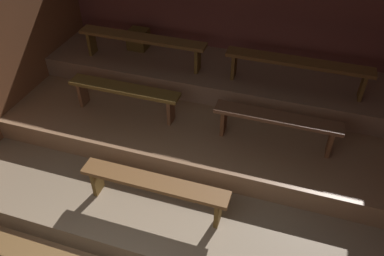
{
  "coord_description": "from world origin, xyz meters",
  "views": [
    {
      "loc": [
        1.24,
        -0.97,
        4.1
      ],
      "look_at": [
        -0.04,
        2.98,
        0.67
      ],
      "focal_mm": 36.21,
      "sensor_mm": 36.0,
      "label": 1
    }
  ],
  "objects_px": {
    "bench_upper_right": "(298,65)",
    "bench_middle_right": "(277,121)",
    "bench_floor_left": "(22,253)",
    "bench_lower_center": "(154,186)",
    "wooden_crate_upper": "(138,39)",
    "bench_upper_left": "(142,41)",
    "bench_middle_left": "(124,92)"
  },
  "relations": [
    {
      "from": "bench_upper_right",
      "to": "bench_middle_right",
      "type": "bearing_deg",
      "value": -96.74
    },
    {
      "from": "bench_middle_left",
      "to": "bench_middle_right",
      "type": "relative_size",
      "value": 1.0
    },
    {
      "from": "bench_lower_center",
      "to": "bench_middle_right",
      "type": "distance_m",
      "value": 1.78
    },
    {
      "from": "bench_lower_center",
      "to": "wooden_crate_upper",
      "type": "bearing_deg",
      "value": 116.92
    },
    {
      "from": "bench_lower_center",
      "to": "bench_upper_left",
      "type": "distance_m",
      "value": 2.53
    },
    {
      "from": "bench_middle_left",
      "to": "bench_middle_right",
      "type": "xyz_separation_m",
      "value": [
        2.17,
        0.0,
        0.0
      ]
    },
    {
      "from": "bench_lower_center",
      "to": "bench_upper_right",
      "type": "bearing_deg",
      "value": 58.99
    },
    {
      "from": "bench_floor_left",
      "to": "bench_upper_left",
      "type": "bearing_deg",
      "value": 88.8
    },
    {
      "from": "bench_middle_right",
      "to": "bench_upper_right",
      "type": "xyz_separation_m",
      "value": [
        0.11,
        0.94,
        0.32
      ]
    },
    {
      "from": "bench_lower_center",
      "to": "bench_middle_right",
      "type": "relative_size",
      "value": 1.1
    },
    {
      "from": "bench_middle_right",
      "to": "wooden_crate_upper",
      "type": "xyz_separation_m",
      "value": [
        -2.55,
        1.36,
        0.12
      ]
    },
    {
      "from": "bench_middle_right",
      "to": "wooden_crate_upper",
      "type": "bearing_deg",
      "value": 151.81
    },
    {
      "from": "bench_middle_left",
      "to": "bench_middle_right",
      "type": "bearing_deg",
      "value": 0.0
    },
    {
      "from": "bench_upper_right",
      "to": "wooden_crate_upper",
      "type": "height_order",
      "value": "bench_upper_right"
    },
    {
      "from": "wooden_crate_upper",
      "to": "bench_middle_left",
      "type": "bearing_deg",
      "value": -74.44
    },
    {
      "from": "bench_floor_left",
      "to": "bench_upper_left",
      "type": "relative_size",
      "value": 1.1
    },
    {
      "from": "bench_floor_left",
      "to": "bench_lower_center",
      "type": "height_order",
      "value": "bench_lower_center"
    },
    {
      "from": "bench_floor_left",
      "to": "bench_middle_right",
      "type": "xyz_separation_m",
      "value": [
        2.35,
        2.36,
        0.62
      ]
    },
    {
      "from": "bench_middle_right",
      "to": "bench_upper_right",
      "type": "relative_size",
      "value": 0.8
    },
    {
      "from": "bench_lower_center",
      "to": "bench_middle_right",
      "type": "bearing_deg",
      "value": 46.08
    },
    {
      "from": "bench_floor_left",
      "to": "bench_middle_right",
      "type": "bearing_deg",
      "value": 45.13
    },
    {
      "from": "bench_upper_left",
      "to": "bench_upper_right",
      "type": "distance_m",
      "value": 2.39
    },
    {
      "from": "bench_upper_left",
      "to": "wooden_crate_upper",
      "type": "height_order",
      "value": "bench_upper_left"
    },
    {
      "from": "bench_floor_left",
      "to": "bench_lower_center",
      "type": "xyz_separation_m",
      "value": [
        1.13,
        1.1,
        0.31
      ]
    },
    {
      "from": "bench_middle_left",
      "to": "bench_lower_center",
      "type": "bearing_deg",
      "value": -52.9
    },
    {
      "from": "bench_floor_left",
      "to": "bench_upper_right",
      "type": "distance_m",
      "value": 4.22
    },
    {
      "from": "bench_middle_right",
      "to": "wooden_crate_upper",
      "type": "relative_size",
      "value": 5.19
    },
    {
      "from": "bench_lower_center",
      "to": "bench_upper_right",
      "type": "distance_m",
      "value": 2.65
    },
    {
      "from": "bench_middle_left",
      "to": "wooden_crate_upper",
      "type": "relative_size",
      "value": 5.19
    },
    {
      "from": "bench_middle_right",
      "to": "bench_upper_right",
      "type": "height_order",
      "value": "bench_upper_right"
    },
    {
      "from": "bench_lower_center",
      "to": "bench_upper_right",
      "type": "height_order",
      "value": "bench_upper_right"
    },
    {
      "from": "bench_lower_center",
      "to": "wooden_crate_upper",
      "type": "xyz_separation_m",
      "value": [
        -1.33,
        2.62,
        0.43
      ]
    }
  ]
}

